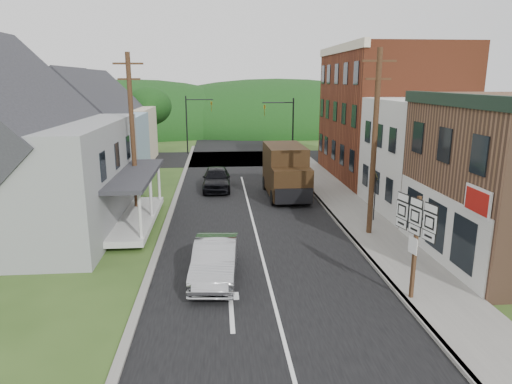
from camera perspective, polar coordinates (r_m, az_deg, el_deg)
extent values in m
plane|color=#2D4719|center=(19.22, 1.08, -9.31)|extent=(120.00, 120.00, 0.00)
cube|color=black|center=(28.65, -0.98, -1.46)|extent=(9.00, 90.00, 0.02)
cube|color=black|center=(45.25, -2.45, 4.20)|extent=(60.00, 9.00, 0.02)
cube|color=slate|center=(27.75, 11.57, -2.09)|extent=(2.80, 55.00, 0.15)
cube|color=slate|center=(27.40, 8.85, -2.17)|extent=(0.20, 55.00, 0.15)
cube|color=slate|center=(26.79, -10.66, -2.65)|extent=(0.30, 55.00, 0.12)
cube|color=silver|center=(28.64, 22.61, 4.13)|extent=(8.00, 7.00, 6.50)
cube|color=brown|center=(37.08, 16.15, 9.34)|extent=(8.00, 12.00, 10.00)
cube|color=gray|center=(26.11, -27.64, 1.64)|extent=(10.00, 12.00, 5.50)
cube|color=#819CB0|center=(36.12, -19.55, 4.99)|extent=(7.00, 8.00, 5.00)
cube|color=beige|center=(44.92, -17.35, 6.74)|extent=(7.00, 8.00, 5.00)
cylinder|color=#472D19|center=(22.56, 14.55, 5.62)|extent=(0.26, 0.26, 9.00)
cube|color=#472D19|center=(22.37, 15.17, 15.54)|extent=(1.60, 0.10, 0.10)
cube|color=#472D19|center=(22.36, 15.04, 13.50)|extent=(1.20, 0.10, 0.10)
cylinder|color=#472D19|center=(26.17, -15.15, 6.66)|extent=(0.26, 0.26, 9.00)
cube|color=#472D19|center=(26.01, -15.71, 15.20)|extent=(1.60, 0.10, 0.10)
cube|color=#472D19|center=(26.00, -15.59, 13.45)|extent=(1.20, 0.10, 0.10)
cylinder|color=black|center=(41.89, 4.63, 7.54)|extent=(0.14, 0.14, 6.00)
cylinder|color=black|center=(41.48, 2.75, 11.11)|extent=(2.80, 0.10, 0.10)
imported|color=olive|center=(41.38, 1.07, 10.14)|extent=(0.16, 0.20, 1.00)
cylinder|color=black|center=(48.39, -8.65, 8.27)|extent=(0.14, 0.14, 6.00)
cylinder|color=black|center=(48.15, -7.07, 11.39)|extent=(2.80, 0.10, 0.10)
imported|color=olive|center=(48.15, -5.60, 10.60)|extent=(0.16, 0.20, 1.00)
cylinder|color=#382616|center=(41.63, -29.26, 4.93)|extent=(0.36, 0.36, 4.76)
cylinder|color=#382616|center=(50.40, -13.08, 7.09)|extent=(0.36, 0.36, 3.92)
ellipsoid|color=black|center=(50.16, -13.26, 10.43)|extent=(4.80, 4.80, 4.08)
ellipsoid|color=black|center=(72.99, -3.41, 7.85)|extent=(90.00, 30.00, 16.00)
imported|color=#A7A8AC|center=(17.88, -5.11, -8.51)|extent=(1.99, 4.77, 1.54)
imported|color=black|center=(32.20, -4.96, 1.67)|extent=(1.96, 4.73, 1.60)
cube|color=black|center=(30.61, 3.58, 3.05)|extent=(2.49, 4.66, 3.05)
cube|color=black|center=(28.08, 4.45, 0.95)|extent=(2.44, 1.72, 2.00)
cube|color=black|center=(28.11, 4.41, 2.72)|extent=(2.23, 1.29, 0.05)
cube|color=black|center=(27.35, 4.76, -0.54)|extent=(2.31, 0.19, 0.95)
cylinder|color=black|center=(28.21, 2.17, -0.71)|extent=(0.31, 0.95, 0.95)
cylinder|color=black|center=(28.59, 6.56, -0.60)|extent=(0.31, 0.95, 0.95)
cylinder|color=black|center=(32.27, 1.16, 1.15)|extent=(0.31, 0.95, 0.95)
cylinder|color=black|center=(32.60, 5.01, 1.23)|extent=(0.31, 0.95, 0.95)
cube|color=#472D19|center=(16.58, 19.27, -6.63)|extent=(0.14, 0.14, 3.65)
cube|color=black|center=(16.19, 19.41, -2.85)|extent=(0.51, 2.04, 0.08)
cube|color=white|center=(15.49, 21.04, -1.91)|extent=(0.15, 0.56, 0.23)
cube|color=white|center=(15.62, 20.89, -3.57)|extent=(0.16, 0.61, 0.57)
cube|color=white|center=(15.76, 20.74, -5.20)|extent=(0.15, 0.56, 0.29)
cube|color=white|center=(16.04, 19.43, -1.26)|extent=(0.15, 0.56, 0.23)
cube|color=white|center=(16.16, 19.29, -2.86)|extent=(0.16, 0.61, 0.57)
cube|color=white|center=(16.30, 19.16, -4.44)|extent=(0.15, 0.56, 0.29)
cube|color=white|center=(16.61, 17.92, -0.64)|extent=(0.15, 0.56, 0.23)
cube|color=white|center=(16.73, 17.80, -2.20)|extent=(0.16, 0.61, 0.57)
cube|color=white|center=(16.86, 17.69, -3.73)|extent=(0.15, 0.56, 0.29)
cube|color=white|center=(16.48, 19.01, -6.34)|extent=(0.13, 0.46, 0.57)
cylinder|color=black|center=(25.29, 14.61, -0.69)|extent=(0.07, 0.07, 2.52)
cube|color=black|center=(25.03, 14.61, 1.63)|extent=(0.08, 0.74, 0.74)
cube|color=yellow|center=(25.04, 14.64, 1.63)|extent=(0.09, 0.67, 0.67)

